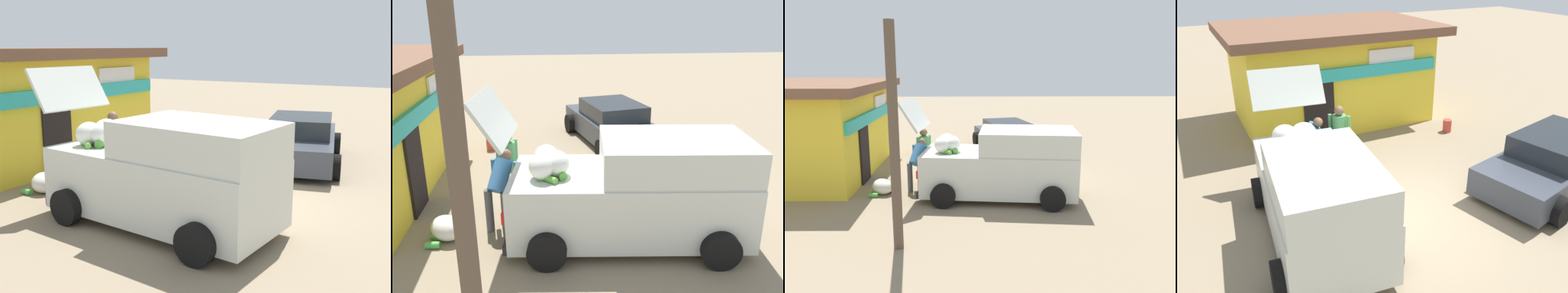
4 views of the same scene
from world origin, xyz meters
The scene contains 8 objects.
ground_plane centered at (0.00, 0.00, 0.00)m, with size 60.00×60.00×0.00m, color gray.
delivery_van centered at (-2.16, -0.03, 0.97)m, with size 2.49×4.81×2.73m.
parked_sedan centered at (3.57, -0.60, 0.61)m, with size 4.68×2.89×1.29m.
vendor_standing centered at (-0.72, 2.33, 1.00)m, with size 0.48×0.48×1.72m.
customer_bending centered at (-1.53, 2.42, 0.92)m, with size 0.73×0.65×1.53m.
unloaded_banana_pile centered at (-1.81, 3.42, 0.20)m, with size 0.84×0.84×0.44m.
paint_bucket centered at (3.21, 3.17, 0.20)m, with size 0.27×0.27×0.39m, color #BF3F33.
utility_pole centered at (-5.23, 2.34, 2.25)m, with size 0.20×0.20×4.50m, color brown.
Camera 2 is at (-8.67, 1.58, 4.04)m, focal length 37.41 mm.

